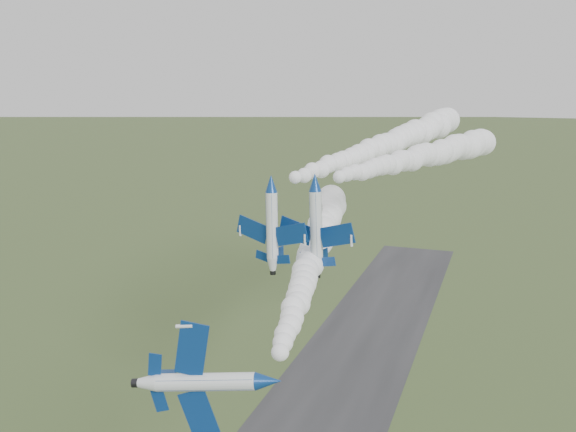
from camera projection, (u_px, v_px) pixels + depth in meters
The scene contains 6 objects.
jet_lead at pixel (269, 382), 57.67m from camera, with size 4.43×14.16×11.70m.
smoke_trail_jet_lead at pixel (314, 252), 91.29m from camera, with size 5.40×63.42×5.40m, color silver, non-canonical shape.
jet_pair_left at pixel (271, 183), 84.59m from camera, with size 11.58×13.51×3.37m.
smoke_trail_jet_pair_left at pixel (390, 143), 116.55m from camera, with size 5.68×71.74×5.68m, color silver, non-canonical shape.
jet_pair_right at pixel (314, 182), 84.15m from camera, with size 12.03×13.98×3.53m.
smoke_trail_jet_pair_right at pixel (424, 156), 108.17m from camera, with size 5.18×55.35×5.18m, color silver, non-canonical shape.
Camera 1 is at (28.44, -60.20, 58.28)m, focal length 40.00 mm.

